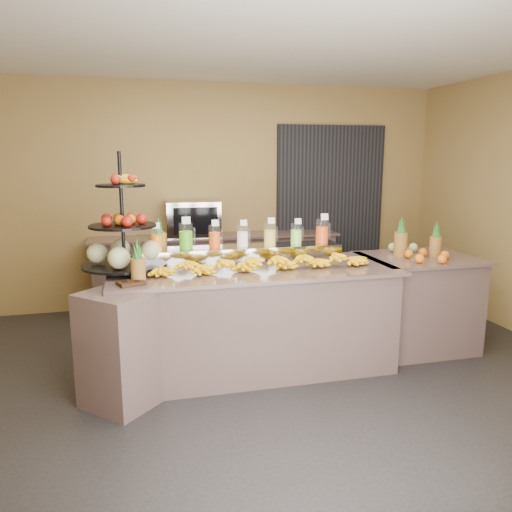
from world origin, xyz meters
name	(u,v)px	position (x,y,z in m)	size (l,w,h in m)	color
ground	(263,381)	(0.00, 0.00, 0.00)	(6.00, 6.00, 0.00)	black
room_envelope	(261,158)	(0.19, 0.79, 1.88)	(6.04, 5.02, 2.82)	olive
buffet_counter	(243,321)	(-0.12, 0.26, 0.47)	(2.75, 1.25, 0.93)	#886863
right_counter	(417,302)	(1.70, 0.40, 0.47)	(1.08, 0.88, 0.93)	#886863
back_ledge	(217,271)	(0.00, 2.25, 0.47)	(3.10, 0.55, 0.93)	#886863
pitcher_tray	(243,254)	(-0.04, 0.58, 1.01)	(1.85, 0.30, 0.15)	gray
juice_pitcher_orange_a	(156,240)	(-0.82, 0.58, 1.17)	(0.11, 0.11, 0.26)	silver
juice_pitcher_green	(186,237)	(-0.56, 0.58, 1.18)	(0.13, 0.13, 0.31)	silver
juice_pitcher_orange_b	(215,238)	(-0.30, 0.58, 1.17)	(0.11, 0.12, 0.27)	silver
juice_pitcher_milk	(243,237)	(-0.04, 0.58, 1.17)	(0.11, 0.11, 0.26)	silver
juice_pitcher_lemon	(270,235)	(0.22, 0.58, 1.17)	(0.11, 0.12, 0.27)	silver
juice_pitcher_lime	(296,235)	(0.48, 0.58, 1.17)	(0.11, 0.11, 0.26)	silver
juice_pitcher_orange_c	(322,232)	(0.74, 0.58, 1.18)	(0.12, 0.13, 0.30)	silver
banana_heap	(261,261)	(0.05, 0.25, 1.01)	(1.92, 0.17, 0.16)	yellow
fruit_stand	(130,242)	(-1.05, 0.46, 1.18)	(0.87, 0.87, 1.01)	black
condiment_caddy	(131,283)	(-1.05, -0.03, 0.94)	(0.19, 0.15, 0.03)	black
pineapple_left_a	(138,267)	(-0.99, 0.04, 1.06)	(0.11, 0.11, 0.35)	brown
pineapple_left_b	(159,245)	(-0.79, 0.79, 1.09)	(0.14, 0.14, 0.43)	brown
right_fruit_pile	(422,251)	(1.67, 0.32, 1.00)	(0.45, 0.43, 0.24)	brown
oven_warmer	(193,219)	(-0.29, 2.25, 1.15)	(0.65, 0.45, 0.43)	gray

